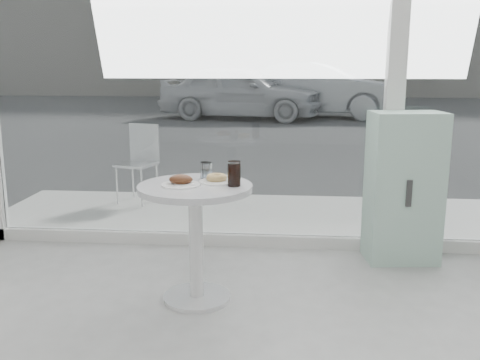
# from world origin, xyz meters

# --- Properties ---
(storefront) EXTENTS (5.00, 0.14, 3.00)m
(storefront) POSITION_xyz_m (0.07, 3.00, 1.71)
(storefront) COLOR silver
(storefront) RESTS_ON ground
(main_table) EXTENTS (0.72, 0.72, 0.77)m
(main_table) POSITION_xyz_m (-0.50, 1.90, 0.55)
(main_table) COLOR silver
(main_table) RESTS_ON ground
(patio_deck) EXTENTS (5.60, 1.60, 0.05)m
(patio_deck) POSITION_xyz_m (0.00, 3.80, 0.03)
(patio_deck) COLOR silver
(patio_deck) RESTS_ON ground
(street) EXTENTS (40.00, 24.00, 0.00)m
(street) POSITION_xyz_m (0.00, 16.00, -0.00)
(street) COLOR #383838
(street) RESTS_ON ground
(far_building) EXTENTS (40.00, 2.00, 8.00)m
(far_building) POSITION_xyz_m (0.00, 25.00, 4.00)
(far_building) COLOR gray
(far_building) RESTS_ON ground
(mint_cabinet) EXTENTS (0.57, 0.41, 1.16)m
(mint_cabinet) POSITION_xyz_m (0.97, 2.77, 0.58)
(mint_cabinet) COLOR #97C1B0
(mint_cabinet) RESTS_ON ground
(patio_chair) EXTENTS (0.45, 0.45, 0.83)m
(patio_chair) POSITION_xyz_m (-1.50, 4.22, 0.52)
(patio_chair) COLOR silver
(patio_chair) RESTS_ON patio_deck
(car_white) EXTENTS (4.70, 2.60, 1.51)m
(car_white) POSITION_xyz_m (-1.23, 13.60, 0.76)
(car_white) COLOR silver
(car_white) RESTS_ON street
(car_silver) EXTENTS (4.95, 2.65, 1.55)m
(car_silver) POSITION_xyz_m (0.95, 14.31, 0.77)
(car_silver) COLOR #9C9FA3
(car_silver) RESTS_ON street
(plate_fritter) EXTENTS (0.24, 0.24, 0.07)m
(plate_fritter) POSITION_xyz_m (-0.58, 1.87, 0.80)
(plate_fritter) COLOR white
(plate_fritter) RESTS_ON main_table
(plate_donut) EXTENTS (0.23, 0.23, 0.05)m
(plate_donut) POSITION_xyz_m (-0.37, 1.98, 0.79)
(plate_donut) COLOR white
(plate_donut) RESTS_ON main_table
(water_tumbler_a) EXTENTS (0.07, 0.07, 0.11)m
(water_tumbler_a) POSITION_xyz_m (-0.46, 2.10, 0.82)
(water_tumbler_a) COLOR white
(water_tumbler_a) RESTS_ON main_table
(water_tumbler_b) EXTENTS (0.07, 0.07, 0.11)m
(water_tumbler_b) POSITION_xyz_m (-0.45, 2.08, 0.82)
(water_tumbler_b) COLOR white
(water_tumbler_b) RESTS_ON main_table
(cola_glass) EXTENTS (0.08, 0.08, 0.16)m
(cola_glass) POSITION_xyz_m (-0.25, 1.89, 0.84)
(cola_glass) COLOR white
(cola_glass) RESTS_ON main_table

